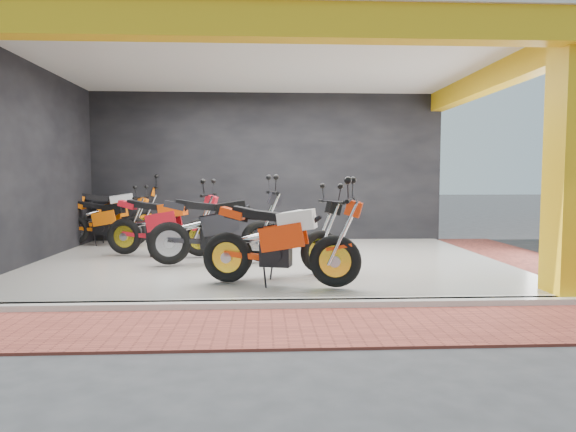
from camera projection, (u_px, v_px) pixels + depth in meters
name	position (u px, v px, depth m)	size (l,w,h in m)	color
ground	(270.00, 290.00, 7.04)	(80.00, 80.00, 0.00)	#2D2D30
showroom_floor	(268.00, 263.00, 9.03)	(8.00, 6.00, 0.10)	silver
showroom_ceiling	(267.00, 57.00, 8.76)	(8.40, 6.40, 0.20)	beige
back_wall	(266.00, 169.00, 11.99)	(8.20, 0.20, 3.50)	black
left_wall	(26.00, 166.00, 8.70)	(0.20, 6.20, 3.50)	black
corner_column	(573.00, 161.00, 6.35)	(0.50, 0.50, 3.50)	gold
header_beam_front	(270.00, 22.00, 5.80)	(8.40, 0.30, 0.40)	gold
header_beam_right	(496.00, 77.00, 8.99)	(0.30, 6.40, 0.40)	gold
floor_kerb	(271.00, 305.00, 6.02)	(8.00, 0.20, 0.10)	silver
paver_front	(272.00, 327.00, 5.24)	(9.00, 1.40, 0.03)	#963D31
paver_right	(533.00, 263.00, 9.27)	(1.40, 7.00, 0.03)	#963D31
moto_hero	(335.00, 236.00, 6.61)	(2.28, 0.84, 1.39)	#ED370A
moto_row_a	(320.00, 231.00, 7.66)	(2.13, 0.79, 1.30)	black
moto_row_b	(261.00, 221.00, 8.67)	(2.35, 0.87, 1.43)	black
moto_row_c	(199.00, 220.00, 9.25)	(2.23, 0.83, 1.37)	red
moto_row_d	(134.00, 217.00, 10.78)	(2.03, 0.75, 1.24)	orange
moto_row_e	(145.00, 209.00, 11.83)	(2.40, 0.89, 1.47)	orange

